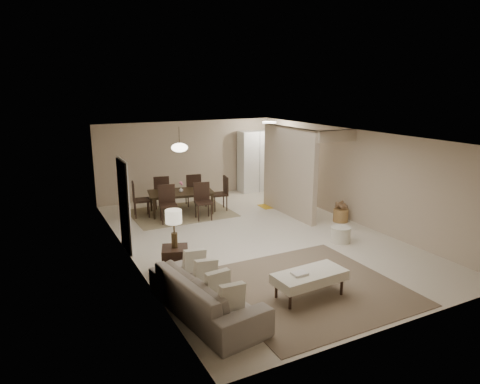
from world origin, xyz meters
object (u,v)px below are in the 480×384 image
dining_table (181,203)px  round_pouf (341,235)px  pantry_cabinet (256,161)px  side_table (175,261)px  sofa (206,294)px  ottoman_bench (310,277)px  wicker_basket (341,215)px

dining_table → round_pouf: bearing=-47.3°
pantry_cabinet → side_table: 7.15m
side_table → sofa: bearing=-91.7°
sofa → ottoman_bench: size_ratio=1.78×
side_table → wicker_basket: (5.09, 1.14, -0.10)m
sofa → wicker_basket: bearing=-69.8°
sofa → side_table: (0.05, 1.68, -0.07)m
ottoman_bench → round_pouf: 2.95m
dining_table → pantry_cabinet: bearing=33.6°
pantry_cabinet → sofa: size_ratio=0.89×
sofa → dining_table: bearing=-24.1°
ottoman_bench → side_table: (-1.78, 1.98, -0.10)m
ottoman_bench → wicker_basket: ottoman_bench is taller
round_pouf → wicker_basket: bearing=49.9°
ottoman_bench → pantry_cabinet: bearing=64.8°
ottoman_bench → sofa: bearing=167.7°
sofa → wicker_basket: size_ratio=5.86×
sofa → side_table: sofa is taller
ottoman_bench → side_table: size_ratio=2.42×
ottoman_bench → wicker_basket: bearing=40.2°
sofa → wicker_basket: (5.14, 2.81, -0.17)m
sofa → ottoman_bench: bearing=-107.8°
round_pouf → wicker_basket: (1.04, 1.24, -0.01)m
side_table → round_pouf: 4.05m
sofa → side_table: bearing=-10.2°
side_table → pantry_cabinet: bearing=48.1°
side_table → dining_table: 4.13m
pantry_cabinet → dining_table: 3.63m
round_pouf → wicker_basket: round_pouf is taller
pantry_cabinet → side_table: size_ratio=3.81×
pantry_cabinet → round_pouf: bearing=-97.4°
sofa → ottoman_bench: (1.83, -0.30, 0.03)m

